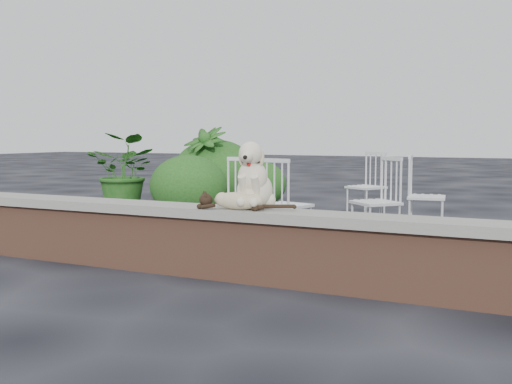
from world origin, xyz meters
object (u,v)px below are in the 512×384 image
at_px(chair_a, 241,202).
at_px(potted_plant_b, 204,167).
at_px(dog, 255,174).
at_px(cat, 237,200).
at_px(potted_plant_a, 126,172).
at_px(chair_b, 366,186).
at_px(chair_e, 427,196).
at_px(chair_d, 376,201).
at_px(chair_c, 286,204).

relative_size(chair_a, potted_plant_b, 0.72).
xyz_separation_m(dog, cat, (-0.08, -0.15, -0.20)).
bearing_deg(potted_plant_a, chair_a, -33.81).
height_order(chair_b, potted_plant_a, potted_plant_a).
xyz_separation_m(chair_e, potted_plant_b, (-3.78, 1.29, 0.19)).
bearing_deg(chair_e, chair_d, 147.60).
bearing_deg(chair_a, chair_b, 63.05).
bearing_deg(cat, chair_a, 106.96).
xyz_separation_m(chair_d, potted_plant_a, (-4.36, 1.32, 0.13)).
xyz_separation_m(cat, chair_b, (-0.12, 4.05, -0.19)).
bearing_deg(chair_d, chair_c, -96.18).
relative_size(chair_c, chair_a, 1.00).
height_order(chair_d, potted_plant_a, potted_plant_a).
relative_size(dog, chair_e, 0.59).
distance_m(chair_c, chair_b, 2.57).
distance_m(chair_b, potted_plant_b, 2.77).
bearing_deg(cat, dog, 52.25).
bearing_deg(potted_plant_b, chair_b, -5.08).
distance_m(chair_b, chair_a, 2.73).
relative_size(cat, chair_d, 0.99).
bearing_deg(chair_b, cat, -61.51).
bearing_deg(chair_b, chair_e, -18.77).
distance_m(chair_d, chair_e, 0.93).
distance_m(dog, potted_plant_b, 5.10).
bearing_deg(cat, chair_c, 88.82).
relative_size(chair_b, potted_plant_a, 0.78).
xyz_separation_m(chair_c, potted_plant_b, (-2.65, 2.81, 0.19)).
distance_m(chair_e, chair_a, 2.28).
height_order(chair_b, chair_e, same).
xyz_separation_m(dog, chair_b, (-0.20, 3.90, -0.39)).
bearing_deg(chair_b, chair_c, -65.49).
height_order(potted_plant_a, potted_plant_b, potted_plant_b).
bearing_deg(potted_plant_b, chair_c, -46.63).
bearing_deg(chair_e, potted_plant_b, 62.54).
bearing_deg(dog, chair_c, 93.05).
bearing_deg(dog, chair_d, 67.61).
distance_m(chair_a, potted_plant_b, 3.65).
distance_m(chair_d, potted_plant_b, 4.03).
bearing_deg(dog, potted_plant_a, 129.86).
relative_size(chair_d, potted_plant_b, 0.72).
xyz_separation_m(dog, chair_e, (0.83, 2.86, -0.39)).
distance_m(chair_c, chair_e, 1.89).
relative_size(chair_c, chair_e, 1.00).
bearing_deg(potted_plant_b, chair_d, -32.10).
distance_m(chair_c, chair_d, 1.01).
distance_m(chair_c, potted_plant_b, 3.87).
relative_size(cat, chair_e, 0.99).
bearing_deg(chair_c, cat, 113.61).
distance_m(cat, potted_plant_b, 5.17).
bearing_deg(chair_c, potted_plant_a, -13.83).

